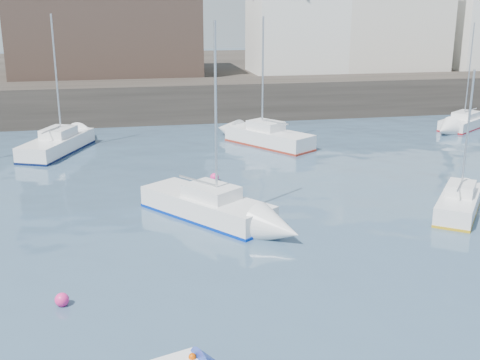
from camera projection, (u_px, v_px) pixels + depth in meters
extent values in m
plane|color=#2D4760|center=(327.00, 360.00, 15.95)|extent=(220.00, 220.00, 0.00)
cube|color=#28231E|center=(185.00, 100.00, 48.44)|extent=(90.00, 5.00, 3.00)
cube|color=#28231E|center=(168.00, 76.00, 65.40)|extent=(90.00, 32.00, 2.80)
cube|color=beige|center=(386.00, 22.00, 57.07)|extent=(10.00, 8.00, 9.00)
cube|color=white|center=(295.00, 37.00, 55.29)|extent=(8.00, 7.00, 6.50)
cube|color=#3D2D26|center=(107.00, 35.00, 53.49)|extent=(16.00, 10.00, 7.00)
cube|color=white|center=(206.00, 206.00, 26.44)|extent=(5.54, 6.45, 0.97)
cube|color=#0026A2|center=(206.00, 215.00, 26.56)|extent=(5.59, 6.51, 0.13)
cube|color=white|center=(211.00, 192.00, 26.02)|extent=(2.60, 2.75, 0.54)
cylinder|color=silver|center=(216.00, 113.00, 24.82)|extent=(0.11, 0.11, 7.46)
cube|color=white|center=(459.00, 204.00, 26.94)|extent=(4.10, 4.73, 0.86)
cube|color=gold|center=(458.00, 212.00, 27.04)|extent=(4.14, 4.78, 0.11)
cube|color=white|center=(461.00, 188.00, 26.95)|extent=(1.92, 2.03, 0.48)
cylinder|color=silver|center=(468.00, 133.00, 26.45)|extent=(0.10, 0.10, 5.50)
cube|color=white|center=(269.00, 138.00, 39.57)|extent=(5.18, 6.34, 1.03)
cube|color=maroon|center=(269.00, 145.00, 39.69)|extent=(5.23, 6.41, 0.14)
cube|color=white|center=(266.00, 125.00, 39.55)|extent=(2.48, 2.67, 0.57)
cylinder|color=silver|center=(263.00, 74.00, 38.82)|extent=(0.11, 0.11, 7.23)
cube|color=white|center=(467.00, 122.00, 45.50)|extent=(6.00, 5.14, 0.78)
cube|color=maroon|center=(466.00, 126.00, 45.60)|extent=(6.06, 5.19, 0.10)
cube|color=white|center=(466.00, 115.00, 45.12)|extent=(2.56, 2.42, 0.43)
cylinder|color=silver|center=(469.00, 71.00, 43.98)|extent=(0.09, 0.09, 6.94)
cube|color=white|center=(57.00, 145.00, 37.77)|extent=(4.42, 6.80, 0.97)
cube|color=#081239|center=(58.00, 152.00, 37.89)|extent=(4.46, 6.87, 0.13)
cube|color=white|center=(58.00, 132.00, 37.86)|extent=(2.31, 2.70, 0.54)
cylinder|color=silver|center=(56.00, 76.00, 37.18)|extent=(0.11, 0.11, 7.47)
sphere|color=#FF2883|center=(62.00, 305.00, 18.83)|extent=(0.44, 0.44, 0.44)
sphere|color=#FF2883|center=(442.00, 206.00, 27.92)|extent=(0.38, 0.38, 0.38)
sphere|color=#FF2883|center=(215.00, 181.00, 31.88)|extent=(0.46, 0.46, 0.46)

